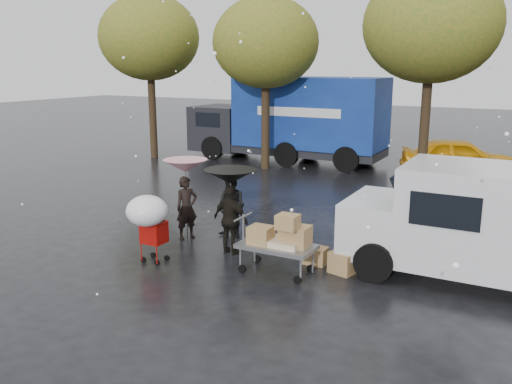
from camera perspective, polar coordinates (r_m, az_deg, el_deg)
The scene contains 14 objects.
ground at distance 11.34m, azimuth -6.52°, elevation -7.57°, with size 90.00×90.00×0.00m, color black.
person_pink at distance 12.78m, azimuth -7.31°, elevation -1.66°, with size 0.54×0.36×1.49m, color black.
person_middle at distance 12.77m, azimuth -2.58°, elevation -1.55°, with size 0.73×0.57×1.50m, color black.
person_black at distance 11.67m, azimuth -2.67°, elevation -2.93°, with size 0.90×0.37×1.53m, color black.
umbrella_pink at distance 12.56m, azimuth -7.44°, elevation 2.73°, with size 1.02×1.02×1.89m.
umbrella_black at distance 11.43m, azimuth -2.72°, elevation 1.64°, with size 1.12×1.12×1.87m.
vendor_cart at distance 10.57m, azimuth 2.58°, elevation -4.91°, with size 1.52×0.80×1.27m.
shopping_cart at distance 11.17m, azimuth -11.29°, elevation -2.34°, with size 0.84×0.84×1.46m.
white_van at distance 10.93m, azimuth 23.13°, elevation -3.00°, with size 4.91×2.18×2.20m.
blue_truck at distance 22.72m, azimuth 3.75°, elevation 7.61°, with size 8.30×2.60×3.50m.
box_ground_near at distance 10.90m, azimuth 9.08°, elevation -7.35°, with size 0.47×0.38×0.43m, color brown.
box_ground_far at distance 11.31m, azimuth 6.30°, elevation -6.66°, with size 0.46×0.35×0.35m, color brown.
yellow_taxi at distance 21.03m, azimuth 20.65°, elevation 3.42°, with size 1.67×4.16×1.42m, color orange.
tree_row at distance 19.81m, azimuth 9.19°, elevation 16.08°, with size 21.60×4.40×7.12m.
Camera 1 is at (6.10, -8.67, 4.04)m, focal length 38.00 mm.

